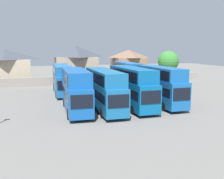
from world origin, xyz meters
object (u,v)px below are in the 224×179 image
(bus_1, at_px, (76,88))
(bus_8, at_px, (127,75))
(house_terrace_centre, at_px, (75,63))
(house_terrace_left, at_px, (6,66))
(bus_6, at_px, (88,81))
(bus_4, at_px, (160,84))
(bus_3, at_px, (132,85))
(bus_5, at_px, (62,78))
(bus_2, at_px, (104,88))
(tree_left_of_lot, at_px, (168,61))
(house_terrace_right, at_px, (128,64))
(bus_7, at_px, (105,80))

(bus_1, height_order, bus_8, bus_8)
(bus_8, height_order, house_terrace_centre, house_terrace_centre)
(house_terrace_left, xyz_separation_m, house_terrace_centre, (14.90, 0.46, 0.48))
(bus_1, bearing_deg, bus_8, 141.75)
(bus_6, xyz_separation_m, bus_8, (7.36, 0.35, 0.79))
(bus_1, bearing_deg, bus_4, 94.26)
(bus_3, height_order, bus_5, bus_3)
(house_terrace_left, bearing_deg, bus_8, -35.96)
(bus_2, relative_size, tree_left_of_lot, 1.66)
(bus_3, distance_m, house_terrace_centre, 29.28)
(house_terrace_left, bearing_deg, bus_6, -48.38)
(house_terrace_centre, bearing_deg, tree_left_of_lot, -22.77)
(bus_8, relative_size, house_terrace_right, 1.38)
(bus_2, height_order, bus_7, bus_2)
(bus_1, bearing_deg, tree_left_of_lot, 134.06)
(bus_4, height_order, bus_6, bus_4)
(bus_1, xyz_separation_m, bus_5, (-0.08, 13.18, -0.12))
(bus_3, relative_size, tree_left_of_lot, 1.60)
(bus_3, bearing_deg, house_terrace_right, 160.16)
(bus_5, bearing_deg, bus_4, 43.45)
(bus_5, relative_size, house_terrace_right, 1.56)
(bus_5, distance_m, bus_6, 4.33)
(bus_7, relative_size, house_terrace_right, 1.52)
(bus_2, bearing_deg, bus_3, 95.75)
(bus_2, relative_size, house_terrace_right, 1.50)
(bus_2, bearing_deg, bus_7, 165.40)
(bus_4, xyz_separation_m, house_terrace_right, (7.16, 30.18, 0.81))
(bus_1, relative_size, house_terrace_left, 1.01)
(bus_2, xyz_separation_m, house_terrace_right, (14.92, 30.59, 0.91))
(bus_2, xyz_separation_m, bus_6, (0.71, 12.94, -0.73))
(bus_1, xyz_separation_m, house_terrace_centre, (4.86, 29.22, 1.44))
(bus_8, bearing_deg, bus_4, 1.95)
(bus_3, bearing_deg, bus_7, 179.26)
(bus_1, bearing_deg, house_terrace_right, 151.96)
(bus_3, distance_m, bus_4, 4.10)
(bus_1, relative_size, bus_6, 1.02)
(bus_2, bearing_deg, house_terrace_centre, 179.14)
(bus_2, distance_m, tree_left_of_lot, 29.81)
(bus_3, height_order, bus_8, bus_3)
(bus_6, xyz_separation_m, house_terrace_centre, (0.68, 16.46, 2.23))
(bus_2, xyz_separation_m, bus_8, (8.07, 13.29, 0.07))
(bus_3, xyz_separation_m, house_terrace_right, (11.26, 30.34, 0.80))
(house_terrace_left, distance_m, tree_left_of_lot, 35.20)
(bus_2, xyz_separation_m, tree_left_of_lot, (20.83, 21.25, 1.90))
(bus_1, relative_size, bus_3, 0.95)
(bus_6, bearing_deg, tree_left_of_lot, 114.90)
(bus_4, xyz_separation_m, tree_left_of_lot, (13.07, 20.84, 1.80))
(bus_4, relative_size, bus_7, 0.88)
(house_terrace_left, bearing_deg, bus_2, -64.98)
(bus_7, bearing_deg, house_terrace_left, -129.61)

